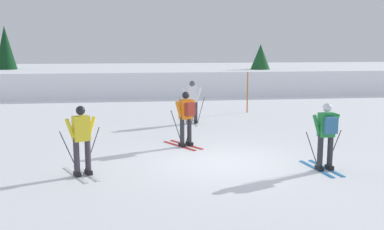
% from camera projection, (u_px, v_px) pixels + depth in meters
% --- Properties ---
extents(ground_plane, '(120.00, 120.00, 0.00)m').
position_uv_depth(ground_plane, '(224.00, 162.00, 12.00)').
color(ground_plane, white).
extents(far_snow_ridge, '(80.00, 9.65, 1.50)m').
position_uv_depth(far_snow_ridge, '(168.00, 79.00, 30.42)').
color(far_snow_ridge, white).
rests_on(far_snow_ridge, ground).
extents(skier_yellow, '(1.03, 1.60, 1.71)m').
position_uv_depth(skier_yellow, '(81.00, 139.00, 10.62)').
color(skier_yellow, silver).
rests_on(skier_yellow, ground).
extents(skier_white, '(1.00, 1.62, 1.71)m').
position_uv_depth(skier_white, '(192.00, 101.00, 17.62)').
color(skier_white, silver).
rests_on(skier_white, ground).
extents(skier_orange, '(1.14, 1.56, 1.71)m').
position_uv_depth(skier_orange, '(186.00, 116.00, 13.67)').
color(skier_orange, red).
rests_on(skier_orange, ground).
extents(skier_green, '(1.00, 1.63, 1.71)m').
position_uv_depth(skier_green, '(326.00, 133.00, 11.06)').
color(skier_green, '#237AC6').
rests_on(skier_green, ground).
extents(trail_marker_pole, '(0.05, 0.05, 1.87)m').
position_uv_depth(trail_marker_pole, '(247.00, 92.00, 20.42)').
color(trail_marker_pole, '#C65614').
rests_on(trail_marker_pole, ground).
extents(conifer_far_left, '(1.89, 1.89, 3.11)m').
position_uv_depth(conifer_far_left, '(260.00, 63.00, 28.70)').
color(conifer_far_left, '#513823').
rests_on(conifer_far_left, ground).
extents(conifer_far_right, '(1.69, 1.69, 4.26)m').
position_uv_depth(conifer_far_right, '(6.00, 54.00, 28.57)').
color(conifer_far_right, '#513823').
rests_on(conifer_far_right, ground).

